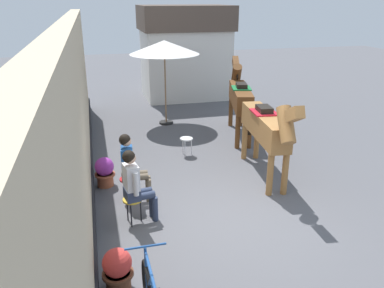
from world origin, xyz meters
The scene contains 11 objects.
ground_plane centered at (0.00, 3.00, 0.00)m, with size 40.00×40.00×0.00m, color #56565B.
pub_facade_wall centered at (-2.55, 1.50, 1.54)m, with size 0.34×14.00×3.40m.
distant_cottage centered at (1.40, 9.40, 1.80)m, with size 3.40×2.60×3.50m.
seated_visitor_near centered at (-1.64, 0.30, 0.78)m, with size 0.61×0.48×1.39m.
seated_visitor_far centered at (-1.63, 1.13, 0.78)m, with size 0.61×0.49×1.39m.
saddled_horse_near centered at (1.33, 1.50, 1.16)m, with size 0.68×2.99×2.06m.
saddled_horse_far centered at (1.81, 4.36, 1.16)m, with size 1.02×2.94×2.06m.
flower_planter_near centered at (-2.09, -1.37, 0.33)m, with size 0.43×0.43×0.64m.
flower_planter_far centered at (-2.12, 1.92, 0.33)m, with size 0.43×0.43×0.64m.
cafe_parasol centered at (-0.04, 5.94, 2.36)m, with size 2.10×2.10×2.58m.
spare_stool_white centered at (-0.04, 3.17, 0.40)m, with size 0.32×0.32×0.46m.
Camera 1 is at (-2.20, -5.85, 3.77)m, focal length 36.75 mm.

